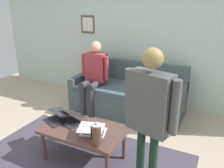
{
  "coord_description": "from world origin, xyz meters",
  "views": [
    {
      "loc": [
        -1.39,
        2.07,
        1.94
      ],
      "look_at": [
        0.02,
        -0.77,
        0.8
      ],
      "focal_mm": 37.02,
      "sensor_mm": 36.0,
      "label": 1
    }
  ],
  "objects_px": {
    "laptop_right": "(57,118)",
    "couch": "(128,96)",
    "laptop_left": "(72,119)",
    "laptop_center": "(93,130)",
    "person_standing": "(150,110)",
    "person_seated": "(94,73)",
    "french_press": "(97,135)",
    "coffee_table": "(83,133)"
  },
  "relations": [
    {
      "from": "couch",
      "to": "person_seated",
      "type": "xyz_separation_m",
      "value": [
        0.58,
        0.23,
        0.42
      ]
    },
    {
      "from": "person_seated",
      "to": "laptop_center",
      "type": "bearing_deg",
      "value": 119.75
    },
    {
      "from": "french_press",
      "to": "person_seated",
      "type": "xyz_separation_m",
      "value": [
        0.93,
        -1.54,
        0.16
      ]
    },
    {
      "from": "coffee_table",
      "to": "laptop_left",
      "type": "height_order",
      "value": "laptop_left"
    },
    {
      "from": "laptop_right",
      "to": "person_seated",
      "type": "height_order",
      "value": "person_seated"
    },
    {
      "from": "laptop_left",
      "to": "laptop_center",
      "type": "bearing_deg",
      "value": 162.56
    },
    {
      "from": "coffee_table",
      "to": "laptop_center",
      "type": "xyz_separation_m",
      "value": [
        -0.16,
        0.04,
        0.1
      ]
    },
    {
      "from": "french_press",
      "to": "person_standing",
      "type": "bearing_deg",
      "value": 176.63
    },
    {
      "from": "laptop_right",
      "to": "couch",
      "type": "bearing_deg",
      "value": -104.52
    },
    {
      "from": "couch",
      "to": "laptop_left",
      "type": "bearing_deg",
      "value": 82.32
    },
    {
      "from": "coffee_table",
      "to": "person_seated",
      "type": "height_order",
      "value": "person_seated"
    },
    {
      "from": "laptop_center",
      "to": "laptop_right",
      "type": "xyz_separation_m",
      "value": [
        0.59,
        -0.07,
        -0.0
      ]
    },
    {
      "from": "coffee_table",
      "to": "french_press",
      "type": "xyz_separation_m",
      "value": [
        -0.32,
        0.21,
        0.18
      ]
    },
    {
      "from": "coffee_table",
      "to": "laptop_left",
      "type": "distance_m",
      "value": 0.27
    },
    {
      "from": "laptop_center",
      "to": "french_press",
      "type": "distance_m",
      "value": 0.24
    },
    {
      "from": "laptop_center",
      "to": "laptop_right",
      "type": "height_order",
      "value": "laptop_center"
    },
    {
      "from": "laptop_left",
      "to": "person_seated",
      "type": "relative_size",
      "value": 0.3
    },
    {
      "from": "couch",
      "to": "laptop_left",
      "type": "height_order",
      "value": "couch"
    },
    {
      "from": "coffee_table",
      "to": "person_standing",
      "type": "bearing_deg",
      "value": 164.85
    },
    {
      "from": "person_standing",
      "to": "person_seated",
      "type": "distance_m",
      "value": 2.2
    },
    {
      "from": "french_press",
      "to": "laptop_center",
      "type": "bearing_deg",
      "value": -47.94
    },
    {
      "from": "laptop_left",
      "to": "couch",
      "type": "bearing_deg",
      "value": -97.68
    },
    {
      "from": "person_standing",
      "to": "laptop_left",
      "type": "bearing_deg",
      "value": -16.16
    },
    {
      "from": "couch",
      "to": "person_standing",
      "type": "xyz_separation_m",
      "value": [
        -0.94,
        1.8,
        0.71
      ]
    },
    {
      "from": "laptop_center",
      "to": "french_press",
      "type": "bearing_deg",
      "value": 132.06
    },
    {
      "from": "laptop_left",
      "to": "person_standing",
      "type": "bearing_deg",
      "value": 163.84
    },
    {
      "from": "coffee_table",
      "to": "laptop_center",
      "type": "distance_m",
      "value": 0.19
    },
    {
      "from": "person_standing",
      "to": "person_seated",
      "type": "relative_size",
      "value": 1.24
    },
    {
      "from": "laptop_right",
      "to": "laptop_left",
      "type": "bearing_deg",
      "value": -164.67
    },
    {
      "from": "couch",
      "to": "laptop_left",
      "type": "relative_size",
      "value": 5.12
    },
    {
      "from": "french_press",
      "to": "person_standing",
      "type": "distance_m",
      "value": 0.74
    },
    {
      "from": "laptop_right",
      "to": "french_press",
      "type": "bearing_deg",
      "value": 162.1
    },
    {
      "from": "laptop_right",
      "to": "person_standing",
      "type": "xyz_separation_m",
      "value": [
        -1.33,
        0.28,
        0.53
      ]
    },
    {
      "from": "couch",
      "to": "person_standing",
      "type": "relative_size",
      "value": 1.25
    },
    {
      "from": "couch",
      "to": "person_standing",
      "type": "bearing_deg",
      "value": 117.61
    },
    {
      "from": "coffee_table",
      "to": "laptop_right",
      "type": "height_order",
      "value": "laptop_right"
    },
    {
      "from": "laptop_center",
      "to": "french_press",
      "type": "relative_size",
      "value": 1.38
    },
    {
      "from": "laptop_left",
      "to": "laptop_center",
      "type": "relative_size",
      "value": 0.99
    },
    {
      "from": "couch",
      "to": "french_press",
      "type": "height_order",
      "value": "couch"
    },
    {
      "from": "laptop_right",
      "to": "person_standing",
      "type": "relative_size",
      "value": 0.24
    },
    {
      "from": "laptop_left",
      "to": "laptop_right",
      "type": "xyz_separation_m",
      "value": [
        0.2,
        0.05,
        0.0
      ]
    },
    {
      "from": "couch",
      "to": "coffee_table",
      "type": "relative_size",
      "value": 1.92
    }
  ]
}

